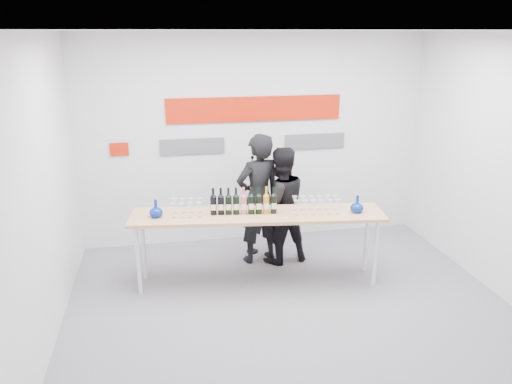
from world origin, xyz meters
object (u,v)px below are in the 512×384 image
presenter_left (258,199)px  mic_stand (252,224)px  presenter_right (280,206)px  tasting_table (258,219)px

presenter_left → mic_stand: (-0.04, 0.26, -0.45)m
presenter_right → mic_stand: 0.58m
presenter_right → mic_stand: presenter_right is taller
presenter_left → presenter_right: size_ratio=1.11×
tasting_table → presenter_right: presenter_right is taller
tasting_table → mic_stand: mic_stand is taller
presenter_right → mic_stand: bearing=-59.1°
presenter_left → mic_stand: bearing=-99.7°
presenter_left → presenter_right: presenter_left is taller
presenter_right → mic_stand: size_ratio=1.12×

